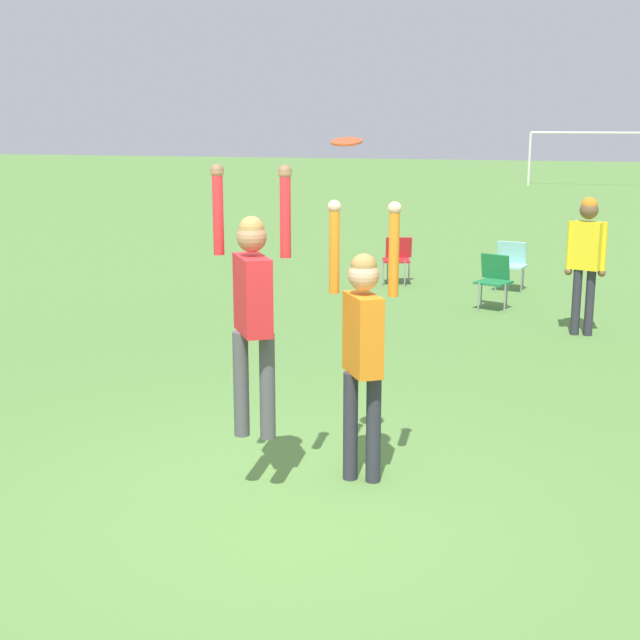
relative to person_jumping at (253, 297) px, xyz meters
name	(u,v)px	position (x,y,z in m)	size (l,w,h in m)	color
ground_plane	(284,502)	(0.26, -0.10, -1.57)	(120.00, 120.00, 0.00)	#56843D
person_jumping	(253,297)	(0.00, 0.00, 0.00)	(0.63, 0.51, 2.08)	#4C4C51
person_defending	(363,335)	(0.74, 0.48, -0.36)	(0.57, 0.46, 2.26)	#2D2D38
frisbee	(347,142)	(0.62, 0.39, 1.14)	(0.24, 0.24, 0.06)	#E04C23
camping_chair_0	(494,277)	(1.13, 7.56, -1.06)	(0.60, 0.64, 0.84)	gray
camping_chair_1	(397,256)	(-0.73, 9.30, -1.07)	(0.57, 0.61, 0.82)	gray
camping_chair_2	(511,261)	(1.25, 9.24, -1.07)	(0.59, 0.63, 0.82)	gray
person_spectator_near	(586,252)	(2.44, 6.18, -0.43)	(0.54, 0.32, 1.87)	#2D2D38
soccer_goal	(613,144)	(3.61, 35.00, 0.27)	(7.10, 0.10, 2.35)	white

